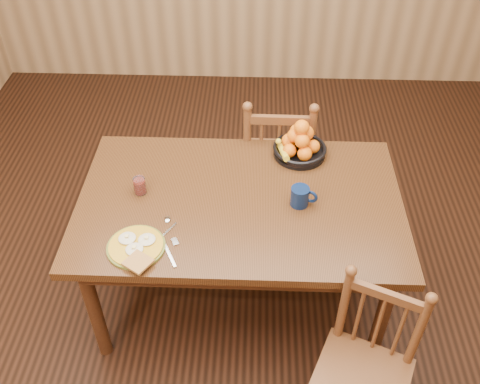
{
  "coord_description": "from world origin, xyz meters",
  "views": [
    {
      "loc": [
        0.07,
        -1.93,
        2.54
      ],
      "look_at": [
        0.0,
        0.0,
        0.8
      ],
      "focal_mm": 40.0,
      "sensor_mm": 36.0,
      "label": 1
    }
  ],
  "objects_px": {
    "breakfast_plate": "(136,247)",
    "fruit_bowl": "(299,144)",
    "chair_near": "(364,370)",
    "chair_far": "(277,162)",
    "coffee_mug": "(301,196)",
    "dining_table": "(240,212)"
  },
  "relations": [
    {
      "from": "coffee_mug",
      "to": "fruit_bowl",
      "type": "distance_m",
      "value": 0.39
    },
    {
      "from": "dining_table",
      "to": "breakfast_plate",
      "type": "bearing_deg",
      "value": -142.92
    },
    {
      "from": "breakfast_plate",
      "to": "coffee_mug",
      "type": "xyz_separation_m",
      "value": [
        0.75,
        0.32,
        0.04
      ]
    },
    {
      "from": "dining_table",
      "to": "fruit_bowl",
      "type": "distance_m",
      "value": 0.51
    },
    {
      "from": "chair_far",
      "to": "fruit_bowl",
      "type": "relative_size",
      "value": 3.32
    },
    {
      "from": "chair_near",
      "to": "coffee_mug",
      "type": "bearing_deg",
      "value": 134.6
    },
    {
      "from": "dining_table",
      "to": "chair_far",
      "type": "distance_m",
      "value": 0.71
    },
    {
      "from": "dining_table",
      "to": "chair_near",
      "type": "height_order",
      "value": "chair_near"
    },
    {
      "from": "chair_near",
      "to": "fruit_bowl",
      "type": "height_order",
      "value": "fruit_bowl"
    },
    {
      "from": "chair_near",
      "to": "fruit_bowl",
      "type": "xyz_separation_m",
      "value": [
        -0.26,
        1.08,
        0.4
      ]
    },
    {
      "from": "chair_near",
      "to": "breakfast_plate",
      "type": "height_order",
      "value": "chair_near"
    },
    {
      "from": "chair_far",
      "to": "chair_near",
      "type": "height_order",
      "value": "chair_far"
    },
    {
      "from": "chair_far",
      "to": "chair_near",
      "type": "relative_size",
      "value": 1.12
    },
    {
      "from": "dining_table",
      "to": "fruit_bowl",
      "type": "xyz_separation_m",
      "value": [
        0.3,
        0.37,
        0.15
      ]
    },
    {
      "from": "dining_table",
      "to": "chair_near",
      "type": "xyz_separation_m",
      "value": [
        0.56,
        -0.71,
        -0.25
      ]
    },
    {
      "from": "fruit_bowl",
      "to": "coffee_mug",
      "type": "bearing_deg",
      "value": -91.53
    },
    {
      "from": "chair_far",
      "to": "coffee_mug",
      "type": "bearing_deg",
      "value": 98.49
    },
    {
      "from": "breakfast_plate",
      "to": "fruit_bowl",
      "type": "bearing_deg",
      "value": 43.4
    },
    {
      "from": "chair_far",
      "to": "breakfast_plate",
      "type": "distance_m",
      "value": 1.22
    },
    {
      "from": "chair_near",
      "to": "chair_far",
      "type": "bearing_deg",
      "value": 128.12
    },
    {
      "from": "chair_far",
      "to": "dining_table",
      "type": "bearing_deg",
      "value": 73.39
    },
    {
      "from": "chair_far",
      "to": "coffee_mug",
      "type": "relative_size",
      "value": 7.22
    }
  ]
}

